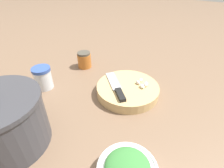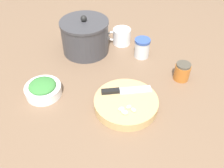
% 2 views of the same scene
% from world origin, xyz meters
% --- Properties ---
extents(ground_plane, '(5.00, 5.00, 0.00)m').
position_xyz_m(ground_plane, '(0.00, 0.00, 0.00)').
color(ground_plane, brown).
extents(cutting_board, '(0.24, 0.24, 0.04)m').
position_xyz_m(cutting_board, '(-0.04, -0.11, 0.02)').
color(cutting_board, tan).
rests_on(cutting_board, ground_plane).
extents(chef_knife, '(0.16, 0.15, 0.01)m').
position_xyz_m(chef_knife, '(-0.02, -0.08, 0.04)').
color(chef_knife, black).
rests_on(chef_knife, cutting_board).
extents(garlic_cloves, '(0.05, 0.06, 0.02)m').
position_xyz_m(garlic_cloves, '(-0.09, -0.15, 0.04)').
color(garlic_cloves, white).
rests_on(garlic_cloves, cutting_board).
extents(herb_bowl, '(0.14, 0.14, 0.06)m').
position_xyz_m(herb_bowl, '(-0.20, 0.18, 0.03)').
color(herb_bowl, white).
rests_on(herb_bowl, ground_plane).
extents(spice_jar, '(0.07, 0.07, 0.09)m').
position_xyz_m(spice_jar, '(0.26, 0.04, 0.05)').
color(spice_jar, silver).
rests_on(spice_jar, ground_plane).
extents(coffee_mug, '(0.09, 0.10, 0.08)m').
position_xyz_m(coffee_mug, '(0.29, 0.18, 0.04)').
color(coffee_mug, white).
rests_on(coffee_mug, ground_plane).
extents(honey_jar, '(0.07, 0.07, 0.08)m').
position_xyz_m(honey_jar, '(0.24, -0.19, 0.04)').
color(honey_jar, '#B26023').
rests_on(honey_jar, ground_plane).
extents(stock_pot, '(0.23, 0.23, 0.19)m').
position_xyz_m(stock_pot, '(0.12, 0.27, 0.08)').
color(stock_pot, '#38383D').
rests_on(stock_pot, ground_plane).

